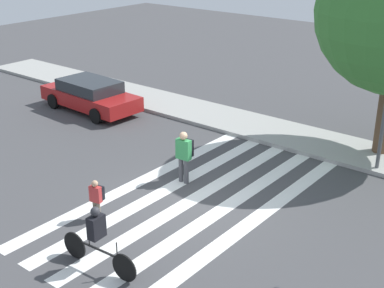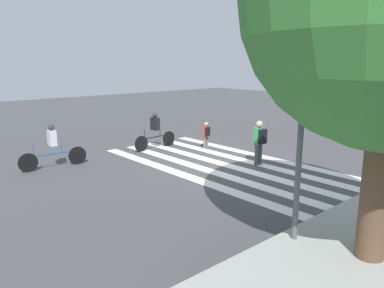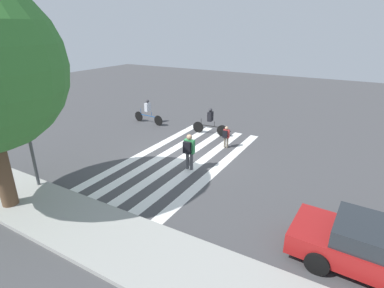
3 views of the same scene
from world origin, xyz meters
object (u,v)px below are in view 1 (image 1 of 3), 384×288
pedestrian_child_with_backpack (184,153)px  car_parked_dark_suv (90,95)px  pedestrian_adult_yellow_jacket (97,197)px  cyclist_mid_street (97,237)px

pedestrian_child_with_backpack → car_parked_dark_suv: size_ratio=0.35×
pedestrian_adult_yellow_jacket → cyclist_mid_street: cyclist_mid_street is taller
pedestrian_adult_yellow_jacket → cyclist_mid_street: bearing=128.4°
pedestrian_child_with_backpack → pedestrian_adult_yellow_jacket: bearing=79.5°
pedestrian_child_with_backpack → car_parked_dark_suv: bearing=-24.7°
pedestrian_adult_yellow_jacket → pedestrian_child_with_backpack: bearing=-106.6°
cyclist_mid_street → pedestrian_child_with_backpack: bearing=102.0°
pedestrian_adult_yellow_jacket → cyclist_mid_street: 2.28m
cyclist_mid_street → car_parked_dark_suv: bearing=135.8°
pedestrian_child_with_backpack → car_parked_dark_suv: pedestrian_child_with_backpack is taller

